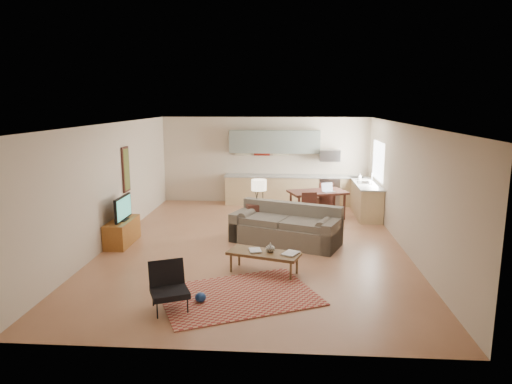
# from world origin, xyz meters

# --- Properties ---
(room) EXTENTS (9.00, 9.00, 9.00)m
(room) POSITION_xyz_m (0.00, 0.00, 1.35)
(room) COLOR #9B6444
(room) RESTS_ON ground
(kitchen_counter_back) EXTENTS (4.26, 0.64, 0.92)m
(kitchen_counter_back) POSITION_xyz_m (0.90, 4.18, 0.46)
(kitchen_counter_back) COLOR tan
(kitchen_counter_back) RESTS_ON ground
(kitchen_counter_right) EXTENTS (0.64, 2.26, 0.92)m
(kitchen_counter_right) POSITION_xyz_m (2.93, 3.00, 0.46)
(kitchen_counter_right) COLOR tan
(kitchen_counter_right) RESTS_ON ground
(kitchen_range) EXTENTS (0.62, 0.62, 0.90)m
(kitchen_range) POSITION_xyz_m (2.00, 4.18, 0.45)
(kitchen_range) COLOR #A5A8AD
(kitchen_range) RESTS_ON ground
(kitchen_microwave) EXTENTS (0.62, 0.40, 0.35)m
(kitchen_microwave) POSITION_xyz_m (2.00, 4.20, 1.55)
(kitchen_microwave) COLOR #A5A8AD
(kitchen_microwave) RESTS_ON room
(upper_cabinets) EXTENTS (2.80, 0.34, 0.70)m
(upper_cabinets) POSITION_xyz_m (0.30, 4.33, 1.95)
(upper_cabinets) COLOR slate
(upper_cabinets) RESTS_ON room
(window_right) EXTENTS (0.02, 1.40, 1.05)m
(window_right) POSITION_xyz_m (3.23, 3.00, 1.55)
(window_right) COLOR white
(window_right) RESTS_ON room
(wall_art_left) EXTENTS (0.06, 0.42, 1.10)m
(wall_art_left) POSITION_xyz_m (-3.21, 0.90, 1.55)
(wall_art_left) COLOR olive
(wall_art_left) RESTS_ON room
(triptych) EXTENTS (1.70, 0.04, 0.50)m
(triptych) POSITION_xyz_m (-0.10, 4.47, 1.75)
(triptych) COLOR beige
(triptych) RESTS_ON room
(rug) EXTENTS (2.96, 2.59, 0.02)m
(rug) POSITION_xyz_m (-0.08, -2.79, 0.01)
(rug) COLOR maroon
(rug) RESTS_ON floor
(sofa) EXTENTS (2.75, 1.95, 0.88)m
(sofa) POSITION_xyz_m (0.68, 0.14, 0.44)
(sofa) COLOR brown
(sofa) RESTS_ON floor
(coffee_table) EXTENTS (1.45, 0.92, 0.41)m
(coffee_table) POSITION_xyz_m (0.28, -1.71, 0.20)
(coffee_table) COLOR brown
(coffee_table) RESTS_ON floor
(book_a) EXTENTS (0.34, 0.38, 0.03)m
(book_a) POSITION_xyz_m (0.01, -1.68, 0.42)
(book_a) COLOR maroon
(book_a) RESTS_ON coffee_table
(book_b) EXTENTS (0.52, 0.54, 0.03)m
(book_b) POSITION_xyz_m (0.67, -1.72, 0.41)
(book_b) COLOR navy
(book_b) RESTS_ON coffee_table
(vase) EXTENTS (0.20, 0.20, 0.18)m
(vase) POSITION_xyz_m (0.40, -1.69, 0.49)
(vase) COLOR black
(vase) RESTS_ON coffee_table
(armchair) EXTENTS (0.84, 0.84, 0.73)m
(armchair) POSITION_xyz_m (-1.08, -3.37, 0.36)
(armchair) COLOR black
(armchair) RESTS_ON floor
(tv_credenza) EXTENTS (0.46, 1.20, 0.55)m
(tv_credenza) POSITION_xyz_m (-3.00, -0.15, 0.28)
(tv_credenza) COLOR brown
(tv_credenza) RESTS_ON floor
(tv) EXTENTS (0.09, 0.92, 0.55)m
(tv) POSITION_xyz_m (-2.96, -0.15, 0.83)
(tv) COLOR black
(tv) RESTS_ON tv_credenza
(console_table) EXTENTS (0.75, 0.63, 0.75)m
(console_table) POSITION_xyz_m (0.03, 0.90, 0.38)
(console_table) COLOR #391B15
(console_table) RESTS_ON floor
(table_lamp) EXTENTS (0.49, 0.49, 0.60)m
(table_lamp) POSITION_xyz_m (0.03, 0.90, 1.05)
(table_lamp) COLOR beige
(table_lamp) RESTS_ON console_table
(dining_table) EXTENTS (1.72, 1.32, 0.77)m
(dining_table) POSITION_xyz_m (1.54, 2.47, 0.38)
(dining_table) COLOR #391B15
(dining_table) RESTS_ON floor
(dining_chair_near) EXTENTS (0.49, 0.50, 0.85)m
(dining_chair_near) POSITION_xyz_m (1.32, 1.70, 0.42)
(dining_chair_near) COLOR #391B15
(dining_chair_near) RESTS_ON floor
(dining_chair_far) EXTENTS (0.57, 0.58, 0.91)m
(dining_chair_far) POSITION_xyz_m (1.75, 3.24, 0.45)
(dining_chair_far) COLOR #391B15
(dining_chair_far) RESTS_ON floor
(laptop) EXTENTS (0.40, 0.36, 0.24)m
(laptop) POSITION_xyz_m (1.84, 2.37, 0.89)
(laptop) COLOR #A5A8AD
(laptop) RESTS_ON dining_table
(soap_bottle) EXTENTS (0.10, 0.10, 0.19)m
(soap_bottle) POSITION_xyz_m (2.83, 3.50, 1.02)
(soap_bottle) COLOR beige
(soap_bottle) RESTS_ON kitchen_counter_right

